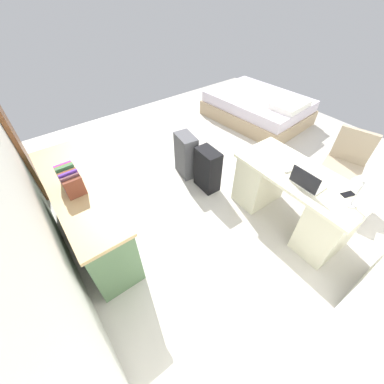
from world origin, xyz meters
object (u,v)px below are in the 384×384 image
object	(u,v)px
office_chair	(341,170)
credenza	(85,213)
laptop	(306,182)
figurine_small	(62,167)
desk	(292,198)
suitcase_spare_grey	(186,155)
cell_phone_near_laptop	(348,194)
suitcase_black	(208,170)
bed	(258,108)
computer_mouse	(288,170)
desk_lamp	(359,182)

from	to	relation	value
office_chair	credenza	size ratio (longest dim) A/B	0.52
laptop	figurine_small	bearing A→B (deg)	48.90
desk	suitcase_spare_grey	xyz separation A→B (m)	(1.52, 0.46, -0.06)
desk	cell_phone_near_laptop	xyz separation A→B (m)	(-0.46, -0.10, 0.36)
laptop	suitcase_black	bearing A→B (deg)	12.97
suitcase_black	laptop	size ratio (longest dim) A/B	1.98
bed	laptop	distance (m)	2.94
bed	computer_mouse	world-z (taller)	computer_mouse
suitcase_spare_grey	cell_phone_near_laptop	distance (m)	2.11
desk	computer_mouse	world-z (taller)	computer_mouse
suitcase_black	suitcase_spare_grey	size ratio (longest dim) A/B	0.94
suitcase_black	figurine_small	xyz separation A→B (m)	(0.47, 1.65, 0.53)
desk	suitcase_black	world-z (taller)	desk
laptop	cell_phone_near_laptop	size ratio (longest dim) A/B	2.31
cell_phone_near_laptop	figurine_small	xyz separation A→B (m)	(2.02, 2.16, 0.09)
office_chair	laptop	size ratio (longest dim) A/B	2.99
suitcase_black	desk_lamp	size ratio (longest dim) A/B	1.81
credenza	suitcase_spare_grey	distance (m)	1.62
office_chair	bed	world-z (taller)	office_chair
office_chair	suitcase_black	size ratio (longest dim) A/B	1.51
suitcase_spare_grey	laptop	size ratio (longest dim) A/B	2.10
desk	bed	xyz separation A→B (m)	(2.08, -1.74, -0.15)
office_chair	cell_phone_near_laptop	distance (m)	0.97
cell_phone_near_laptop	suitcase_black	bearing A→B (deg)	37.64
office_chair	computer_mouse	distance (m)	1.08
suitcase_spare_grey	laptop	distance (m)	1.75
cell_phone_near_laptop	desk_lamp	distance (m)	0.28
desk	desk_lamp	xyz separation A→B (m)	(-0.51, 0.01, 0.61)
bed	desk_lamp	world-z (taller)	desk_lamp
desk_lamp	office_chair	bearing A→B (deg)	-65.24
desk	figurine_small	xyz separation A→B (m)	(1.56, 2.05, 0.45)
office_chair	computer_mouse	size ratio (longest dim) A/B	9.40
laptop	figurine_small	world-z (taller)	laptop
credenza	suitcase_spare_grey	bearing A→B (deg)	-80.18
computer_mouse	figurine_small	size ratio (longest dim) A/B	0.91
bed	figurine_small	bearing A→B (deg)	97.84
desk	desk_lamp	bearing A→B (deg)	178.71
desk_lamp	credenza	bearing A→B (deg)	49.29
suitcase_black	laptop	distance (m)	1.34
figurine_small	desk_lamp	bearing A→B (deg)	-135.34
suitcase_black	computer_mouse	xyz separation A→B (m)	(-0.96, -0.33, 0.45)
cell_phone_near_laptop	desk	bearing A→B (deg)	32.04
figurine_small	suitcase_black	bearing A→B (deg)	-105.83
desk	credenza	xyz separation A→B (m)	(1.25, 2.05, 0.00)
computer_mouse	figurine_small	world-z (taller)	figurine_small
suitcase_black	cell_phone_near_laptop	bearing A→B (deg)	-159.68
cell_phone_near_laptop	suitcase_spare_grey	bearing A→B (deg)	35.38
cell_phone_near_laptop	figurine_small	world-z (taller)	figurine_small
bed	figurine_small	size ratio (longest dim) A/B	18.30
office_chair	figurine_small	bearing A→B (deg)	61.23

